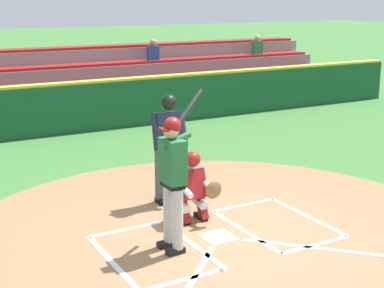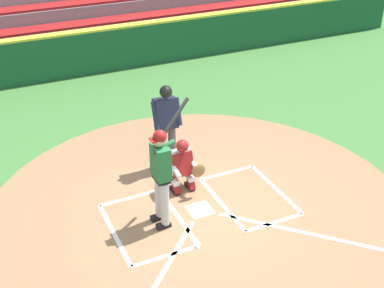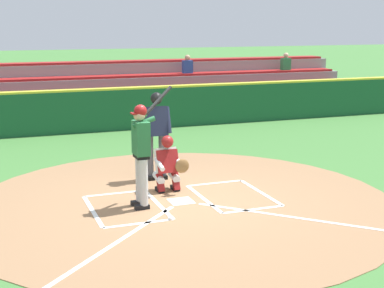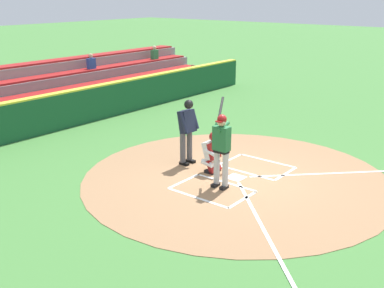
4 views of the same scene
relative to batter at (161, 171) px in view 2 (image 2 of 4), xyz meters
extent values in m
plane|color=#427A38|center=(-0.75, -0.04, -1.10)|extent=(120.00, 120.00, 0.00)
cylinder|color=#99704C|center=(-0.75, -0.04, -1.09)|extent=(8.00, 8.00, 0.01)
cube|color=white|center=(-0.75, -0.04, -1.08)|extent=(0.44, 0.44, 0.01)
cube|color=white|center=(-1.80, -0.94, -1.08)|extent=(1.20, 0.08, 0.01)
cube|color=white|center=(-1.80, 0.86, -1.08)|extent=(1.20, 0.08, 0.01)
cube|color=white|center=(-1.20, -0.04, -1.08)|extent=(0.08, 1.80, 0.01)
cube|color=white|center=(-2.40, -0.04, -1.08)|extent=(0.08, 1.80, 0.01)
cube|color=white|center=(0.30, -0.94, -1.08)|extent=(1.20, 0.08, 0.01)
cube|color=white|center=(0.30, 0.86, -1.08)|extent=(1.20, 0.08, 0.01)
cube|color=white|center=(-0.30, -0.04, -1.08)|extent=(0.08, 1.80, 0.01)
cube|color=white|center=(0.90, -0.04, -1.08)|extent=(0.08, 1.80, 0.01)
cube|color=white|center=(-2.85, 2.06, -1.08)|extent=(3.73, 3.73, 0.01)
cylinder|color=#BCBCBC|center=(0.01, 0.14, -0.60)|extent=(0.15, 0.15, 0.84)
cube|color=black|center=(0.05, 0.14, -1.05)|extent=(0.26, 0.12, 0.09)
cylinder|color=#BCBCBC|center=(0.01, -0.12, -0.60)|extent=(0.15, 0.15, 0.84)
cube|color=black|center=(0.05, -0.12, -1.05)|extent=(0.26, 0.12, 0.09)
cube|color=black|center=(0.01, 0.01, -0.13)|extent=(0.23, 0.34, 0.10)
cube|color=#236638|center=(0.01, 0.01, 0.18)|extent=(0.25, 0.40, 0.60)
sphere|color=tan|center=(0.03, 0.01, 0.59)|extent=(0.21, 0.21, 0.21)
sphere|color=maroon|center=(0.01, 0.01, 0.66)|extent=(0.23, 0.23, 0.23)
cube|color=maroon|center=(0.12, 0.01, 0.63)|extent=(0.11, 0.17, 0.02)
cylinder|color=#236638|center=(-0.04, 0.03, 0.46)|extent=(0.43, 0.10, 0.21)
cylinder|color=#236638|center=(-0.04, -0.18, 0.46)|extent=(0.27, 0.09, 0.29)
cylinder|color=black|center=(-0.40, -0.32, 0.76)|extent=(0.68, 0.37, 0.53)
cylinder|color=black|center=(-0.09, -0.17, 0.52)|extent=(0.10, 0.10, 0.08)
cube|color=black|center=(-0.88, -0.78, -1.05)|extent=(0.13, 0.26, 0.09)
cube|color=maroon|center=(-0.88, -0.74, -0.90)|extent=(0.13, 0.25, 0.37)
cylinder|color=silver|center=(-0.88, -0.84, -0.82)|extent=(0.16, 0.36, 0.21)
cube|color=black|center=(-0.56, -0.77, -1.05)|extent=(0.13, 0.26, 0.09)
cube|color=maroon|center=(-0.56, -0.73, -0.90)|extent=(0.13, 0.25, 0.37)
cylinder|color=silver|center=(-0.56, -0.83, -0.82)|extent=(0.16, 0.36, 0.21)
cube|color=silver|center=(-0.72, -0.85, -0.48)|extent=(0.41, 0.37, 0.52)
cube|color=maroon|center=(-0.72, -0.74, -0.48)|extent=(0.43, 0.23, 0.46)
sphere|color=brown|center=(-0.72, -0.78, -0.11)|extent=(0.21, 0.21, 0.21)
sphere|color=maroon|center=(-0.72, -0.76, -0.09)|extent=(0.24, 0.24, 0.24)
cylinder|color=silver|center=(-0.93, -0.68, -0.50)|extent=(0.10, 0.45, 0.20)
cylinder|color=silver|center=(-0.53, -0.67, -0.50)|extent=(0.10, 0.45, 0.20)
ellipsoid|color=brown|center=(-0.93, -0.48, -0.53)|extent=(0.28, 0.11, 0.28)
cylinder|color=#4C4C51|center=(-0.92, -1.74, -0.59)|extent=(0.16, 0.16, 0.86)
cube|color=black|center=(-0.92, -1.69, -1.05)|extent=(0.14, 0.28, 0.09)
cylinder|color=#4C4C51|center=(-0.64, -1.75, -0.59)|extent=(0.16, 0.16, 0.86)
cube|color=black|center=(-0.64, -1.70, -1.05)|extent=(0.14, 0.28, 0.09)
cube|color=#191E33|center=(-0.78, -1.71, 0.15)|extent=(0.45, 0.38, 0.66)
sphere|color=brown|center=(-0.78, -1.67, 0.62)|extent=(0.22, 0.22, 0.22)
sphere|color=black|center=(-0.78, -1.65, 0.64)|extent=(0.25, 0.25, 0.25)
cylinder|color=#191E33|center=(-1.02, -1.62, 0.18)|extent=(0.11, 0.29, 0.56)
cylinder|color=#191E33|center=(-0.54, -1.64, 0.18)|extent=(0.11, 0.29, 0.56)
sphere|color=white|center=(-0.24, 0.86, -1.06)|extent=(0.07, 0.07, 0.07)
cube|color=#19512D|center=(-0.75, -7.54, -0.47)|extent=(22.00, 0.36, 1.25)
cube|color=yellow|center=(-0.75, -7.54, 0.18)|extent=(22.00, 0.32, 0.06)
cube|color=gray|center=(-0.75, -8.57, -0.87)|extent=(20.00, 0.85, 0.45)
cube|color=maroon|center=(-0.75, -8.57, -0.61)|extent=(19.60, 0.72, 0.08)
cube|color=gray|center=(-0.75, -9.42, -0.65)|extent=(20.00, 0.85, 0.90)
cube|color=maroon|center=(-0.75, -9.42, -0.16)|extent=(19.60, 0.72, 0.08)
cube|color=gray|center=(-0.75, -10.27, -0.42)|extent=(20.00, 0.85, 1.35)
cube|color=maroon|center=(-0.75, -10.27, 0.29)|extent=(19.60, 0.72, 0.08)
cube|color=gray|center=(-0.75, -11.12, -0.20)|extent=(20.00, 0.85, 1.80)
cube|color=black|center=(-9.59, -8.52, -0.34)|extent=(0.36, 0.22, 0.46)
camera|label=1|loc=(3.29, 6.45, 2.28)|focal=53.21mm
camera|label=2|loc=(2.65, 6.94, 4.73)|focal=48.77mm
camera|label=3|loc=(2.56, 9.56, 2.19)|focal=53.40mm
camera|label=4|loc=(8.91, 6.22, 3.53)|focal=44.00mm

